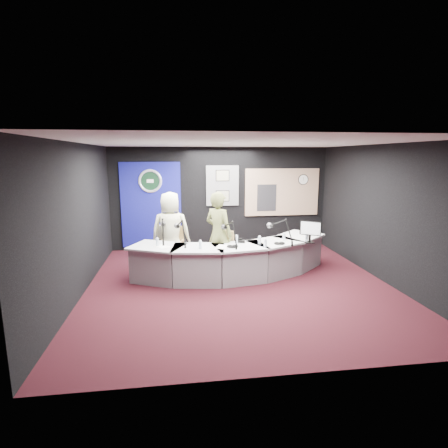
{
  "coord_description": "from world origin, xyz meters",
  "views": [
    {
      "loc": [
        -1.2,
        -6.59,
        2.55
      ],
      "look_at": [
        -0.2,
        0.8,
        1.1
      ],
      "focal_mm": 28.0,
      "sensor_mm": 36.0,
      "label": 1
    }
  ],
  "objects": [
    {
      "name": "equipment_rack",
      "position": [
        1.3,
        2.94,
        1.4
      ],
      "size": [
        0.55,
        0.02,
        0.75
      ],
      "primitive_type": "cube",
      "color": "black",
      "rests_on": "booth_window_frame"
    },
    {
      "name": "wall_left",
      "position": [
        -3.0,
        0.0,
        1.4
      ],
      "size": [
        0.02,
        6.0,
        2.8
      ],
      "primitive_type": "cube",
      "color": "black",
      "rests_on": "ground"
    },
    {
      "name": "wall_clock",
      "position": [
        2.35,
        2.94,
        1.9
      ],
      "size": [
        0.28,
        0.01,
        0.28
      ],
      "primitive_type": "cylinder",
      "rotation": [
        1.57,
        0.0,
        0.0
      ],
      "color": "white",
      "rests_on": "booth_window_frame"
    },
    {
      "name": "boom_mic_d",
      "position": [
        0.93,
        0.31,
        1.05
      ],
      "size": [
        0.47,
        0.63,
        0.6
      ],
      "primitive_type": null,
      "color": "black",
      "rests_on": "broadcast_desk"
    },
    {
      "name": "wall_right",
      "position": [
        3.0,
        0.0,
        1.4
      ],
      "size": [
        0.02,
        6.0,
        2.8
      ],
      "primitive_type": "cube",
      "color": "black",
      "rests_on": "ground"
    },
    {
      "name": "water_bottles",
      "position": [
        -0.04,
        0.29,
        0.84
      ],
      "size": [
        3.22,
        0.53,
        0.18
      ],
      "primitive_type": null,
      "color": "silver",
      "rests_on": "broadcast_desk"
    },
    {
      "name": "notepad",
      "position": [
        -0.32,
        0.19,
        0.75
      ],
      "size": [
        0.35,
        0.4,
        0.0
      ],
      "primitive_type": "cube",
      "rotation": [
        0.0,
        0.0,
        -0.42
      ],
      "color": "white",
      "rests_on": "broadcast_desk"
    },
    {
      "name": "pinboard",
      "position": [
        0.05,
        2.97,
        1.75
      ],
      "size": [
        0.9,
        0.04,
        1.1
      ],
      "primitive_type": "cube",
      "color": "slate",
      "rests_on": "wall_back"
    },
    {
      "name": "draped_jacket",
      "position": [
        -1.45,
        1.48,
        0.62
      ],
      "size": [
        0.51,
        0.23,
        0.7
      ],
      "primitive_type": "cube",
      "rotation": [
        0.0,
        0.0,
        -0.27
      ],
      "color": "gray",
      "rests_on": "armchair_left"
    },
    {
      "name": "framed_photo_upper",
      "position": [
        0.05,
        2.94,
        2.03
      ],
      "size": [
        0.34,
        0.02,
        0.27
      ],
      "primitive_type": "cube",
      "color": "gray",
      "rests_on": "pinboard"
    },
    {
      "name": "boom_mic_b",
      "position": [
        -1.14,
        0.51,
        1.05
      ],
      "size": [
        0.28,
        0.72,
        0.6
      ],
      "primitive_type": null,
      "color": "black",
      "rests_on": "broadcast_desk"
    },
    {
      "name": "boom_mic_c",
      "position": [
        -0.15,
        0.26,
        1.05
      ],
      "size": [
        0.29,
        0.72,
        0.6
      ],
      "primitive_type": null,
      "color": "black",
      "rests_on": "broadcast_desk"
    },
    {
      "name": "headphones_far",
      "position": [
        -0.12,
        0.14,
        0.77
      ],
      "size": [
        0.23,
        0.23,
        0.04
      ],
      "primitive_type": "torus",
      "color": "black",
      "rests_on": "broadcast_desk"
    },
    {
      "name": "person_woman",
      "position": [
        -0.33,
        0.68,
        0.91
      ],
      "size": [
        0.78,
        0.78,
        1.82
      ],
      "primitive_type": "imported",
      "rotation": [
        0.0,
        0.0,
        2.36
      ],
      "color": "#616635",
      "rests_on": "ground"
    },
    {
      "name": "agency_seal",
      "position": [
        -1.9,
        2.93,
        1.9
      ],
      "size": [
        0.63,
        0.07,
        0.63
      ],
      "primitive_type": "torus",
      "rotation": [
        1.57,
        0.0,
        0.0
      ],
      "color": "silver",
      "rests_on": "backdrop_panel"
    },
    {
      "name": "ceiling",
      "position": [
        0.0,
        0.0,
        2.8
      ],
      "size": [
        6.0,
        6.0,
        0.02
      ],
      "primitive_type": "cube",
      "color": "silver",
      "rests_on": "ground"
    },
    {
      "name": "desk_phone",
      "position": [
        0.12,
        0.51,
        0.78
      ],
      "size": [
        0.2,
        0.18,
        0.04
      ],
      "primitive_type": "cube",
      "rotation": [
        0.0,
        0.0,
        -0.19
      ],
      "color": "black",
      "rests_on": "broadcast_desk"
    },
    {
      "name": "paper_stack",
      "position": [
        -1.53,
        0.39,
        0.75
      ],
      "size": [
        0.35,
        0.37,
        0.0
      ],
      "primitive_type": "cube",
      "rotation": [
        0.0,
        0.0,
        0.62
      ],
      "color": "white",
      "rests_on": "broadcast_desk"
    },
    {
      "name": "person_man",
      "position": [
        -1.36,
        1.23,
        0.89
      ],
      "size": [
        0.9,
        0.62,
        1.78
      ],
      "primitive_type": "imported",
      "rotation": [
        0.0,
        0.0,
        3.08
      ],
      "color": "beige",
      "rests_on": "ground"
    },
    {
      "name": "framed_photo_lower",
      "position": [
        0.05,
        2.94,
        1.47
      ],
      "size": [
        0.34,
        0.02,
        0.27
      ],
      "primitive_type": "cube",
      "color": "gray",
      "rests_on": "pinboard"
    },
    {
      "name": "ground",
      "position": [
        0.0,
        0.0,
        0.0
      ],
      "size": [
        6.0,
        6.0,
        0.0
      ],
      "primitive_type": "plane",
      "color": "black",
      "rests_on": "ground"
    },
    {
      "name": "broadcast_desk",
      "position": [
        -0.05,
        0.55,
        0.38
      ],
      "size": [
        4.5,
        1.9,
        0.75
      ],
      "primitive_type": null,
      "color": "#AFB2B4",
      "rests_on": "ground"
    },
    {
      "name": "wall_front",
      "position": [
        0.0,
        -3.0,
        1.4
      ],
      "size": [
        6.0,
        0.02,
        2.8
      ],
      "primitive_type": "cube",
      "color": "black",
      "rests_on": "ground"
    },
    {
      "name": "booth_glow",
      "position": [
        1.75,
        2.96,
        1.55
      ],
      "size": [
        2.0,
        0.02,
        1.2
      ],
      "primitive_type": "cube",
      "color": "beige",
      "rests_on": "booth_window_frame"
    },
    {
      "name": "wall_back",
      "position": [
        0.0,
        3.0,
        1.4
      ],
      "size": [
        6.0,
        0.02,
        2.8
      ],
      "primitive_type": "cube",
      "color": "black",
      "rests_on": "ground"
    },
    {
      "name": "armchair_left",
      "position": [
        -1.36,
        1.23,
        0.5
      ],
      "size": [
        0.69,
        0.69,
        0.99
      ],
      "primitive_type": null,
      "rotation": [
        0.0,
        0.0,
        -0.27
      ],
      "color": "#9F7F49",
      "rests_on": "ground"
    },
    {
      "name": "headphones_near",
      "position": [
        0.9,
        0.26,
        0.77
      ],
      "size": [
        0.22,
        0.22,
        0.04
      ],
      "primitive_type": "torus",
      "color": "black",
      "rests_on": "broadcast_desk"
    },
    {
      "name": "boom_mic_a",
      "position": [
        -1.51,
        0.76,
        1.05
      ],
      "size": [
        0.16,
        0.74,
        0.6
      ],
      "primitive_type": null,
      "color": "black",
      "rests_on": "broadcast_desk"
    },
    {
      "name": "booth_window_frame",
      "position": [
        1.75,
        2.97,
        1.55
      ],
      "size": [
        2.12,
        0.06,
        1.32
      ],
      "primitive_type": "cube",
      "color": "tan",
      "rests_on": "wall_back"
    },
    {
      "name": "seal_center",
      "position": [
        -1.9,
        2.94,
        1.9
      ],
      "size": [
        0.48,
        0.01,
        0.48
      ],
      "primitive_type": "cylinder",
      "rotation": [
        1.57,
        0.0,
        0.0
      ],
      "color": "black",
      "rests_on": "backdrop_panel"
    },
    {
      "name": "computer_monitor",
      "position": [
        1.55,
        0.26,
        1.07
      ],
      "size": [
        0.36,
        0.24,
        0.28
      ],
      "primitive_type": "cube",
      "rotation": [
        0.0,
        0.0,
        -0.57
      ],
      "color": "black",
      "rests_on": "broadcast_desk"
    },
    {
      "name": "armchair_right",
      "position": [
        -0.33,
        0.68,
        0.5
      ],
      "size": [
        0.79,
        0.79,
        1.0
      ],
      "primitive_type": null,
      "rotation": [
        0.0,
        0.0,
        -0.75
      ],
      "color": "#9F7F49",
      "rests_on": "ground"
    },
    {
      "name": "backdrop_panel",
      "position": [
        -1.9,
        2.97,
        1.25
      ],
      "size": [
        1.6,
        0.05,
        2.3
      ],
      "primitive_type": "cube",
      "color": "navy",
      "rests_on": "wall_back"
    }
  ]
}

